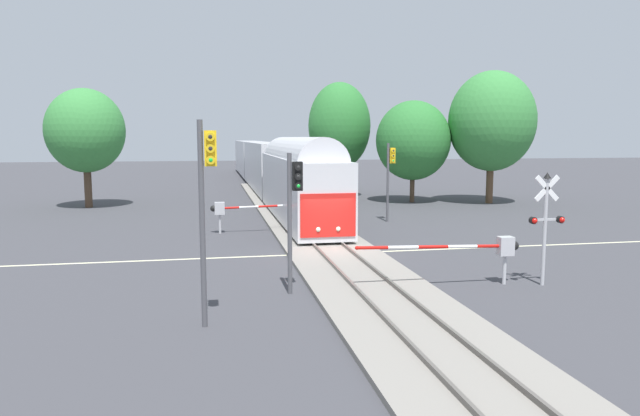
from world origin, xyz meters
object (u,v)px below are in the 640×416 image
Objects in this scene: traffic_signal_median at (294,200)px; maple_right_background at (492,121)px; crossing_signal_mast at (546,217)px; traffic_signal_far_side at (390,169)px; crossing_gate_near at (487,248)px; traffic_signal_near_left at (206,190)px; elm_centre_background at (339,126)px; commuter_train at (266,164)px; crossing_gate_far at (232,209)px; pine_left_background at (85,131)px; oak_far_right at (413,141)px.

maple_right_background reaches higher than traffic_signal_median.
traffic_signal_far_side reaches higher than crossing_signal_mast.
crossing_signal_mast reaches higher than crossing_gate_near.
elm_centre_background is at bearing 71.33° from traffic_signal_near_left.
traffic_signal_median is (-7.17, 0.18, 1.91)m from crossing_gate_near.
commuter_train is at bearing 85.95° from traffic_signal_median.
crossing_gate_near is 7.42m from traffic_signal_median.
crossing_gate_far is 0.56× the size of maple_right_background.
commuter_train is 13.78× the size of traffic_signal_median.
crossing_gate_far is at bearing 123.09° from crossing_gate_near.
crossing_gate_near is 16.12m from crossing_gate_far.
traffic_signal_near_left is at bearing -129.79° from maple_right_background.
crossing_signal_mast is 16.64m from traffic_signal_far_side.
crossing_gate_far is at bearing 127.96° from crossing_signal_mast.
traffic_signal_median is at bearing 178.55° from crossing_gate_near.
crossing_signal_mast reaches higher than crossing_gate_far.
traffic_signal_near_left is 22.26m from traffic_signal_far_side.
pine_left_background is (-15.02, -11.82, 3.23)m from commuter_train.
crossing_signal_mast is 17.72m from crossing_gate_far.
pine_left_background is (-9.28, 30.70, 1.98)m from traffic_signal_near_left.
crossing_gate_far is at bearing -53.54° from pine_left_background.
traffic_signal_near_left is at bearing -134.02° from traffic_signal_median.
traffic_signal_far_side is (-0.64, 16.60, 0.86)m from crossing_signal_mast.
crossing_gate_near is 1.03× the size of crossing_gate_far.
traffic_signal_near_left is at bearing -73.17° from pine_left_background.
pine_left_background reaches higher than traffic_signal_near_left.
crossing_gate_near is at bearing -92.92° from elm_centre_background.
pine_left_background is (-21.02, -4.03, -0.52)m from elm_centre_background.
traffic_signal_far_side is at bearing -143.20° from maple_right_background.
traffic_signal_near_left is at bearing -108.67° from elm_centre_background.
traffic_signal_far_side is 14.63m from maple_right_background.
traffic_signal_far_side reaches higher than crossing_gate_far.
traffic_signal_far_side is (10.24, 2.66, 2.01)m from crossing_gate_far.
crossing_gate_near is at bearing -104.27° from oak_far_right.
commuter_train is 11.13× the size of crossing_gate_far.
traffic_signal_far_side is 0.60× the size of oak_far_right.
crossing_signal_mast is 27.67m from maple_right_background.
maple_right_background is (12.85, 24.70, 5.36)m from crossing_gate_near.
traffic_signal_median is 0.58× the size of oak_far_right.
commuter_train is at bearing 99.14° from crossing_signal_mast.
maple_right_background is at bearing -16.94° from oak_far_right.
maple_right_background is at bearing 66.81° from crossing_signal_mast.
oak_far_right is (4.67, 26.99, 2.63)m from crossing_signal_mast.
pine_left_background is at bearing 127.21° from crossing_signal_mast.
maple_right_background is at bearing 36.80° from traffic_signal_far_side.
oak_far_right is (15.55, 13.05, 3.79)m from crossing_gate_far.
traffic_signal_median reaches higher than crossing_gate_near.
traffic_signal_median is 31.83m from maple_right_background.
elm_centre_background is at bearing 147.43° from maple_right_background.
traffic_signal_median is 33.03m from elm_centre_background.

